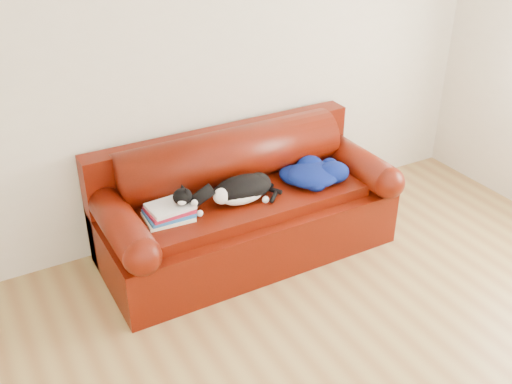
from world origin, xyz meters
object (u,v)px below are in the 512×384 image
book_stack (169,212)px  blanket (314,173)px  sofa_base (246,224)px  cat (242,190)px

book_stack → blanket: size_ratio=0.66×
sofa_base → blanket: (0.52, -0.09, 0.33)m
sofa_base → blanket: size_ratio=4.26×
book_stack → sofa_base: bearing=5.2°
sofa_base → book_stack: size_ratio=6.44×
book_stack → cat: size_ratio=0.52×
book_stack → cat: 0.53m
cat → blanket: cat is taller
sofa_base → cat: cat is taller
book_stack → blanket: blanket is taller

